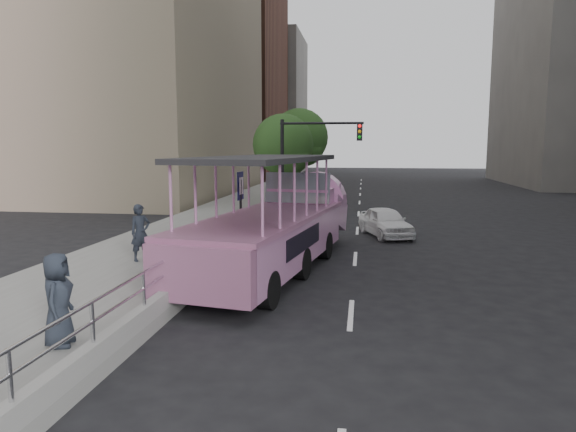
% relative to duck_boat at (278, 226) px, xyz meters
% --- Properties ---
extents(ground, '(160.00, 160.00, 0.00)m').
position_rel_duck_boat_xyz_m(ground, '(1.44, -2.39, -1.32)').
color(ground, black).
extents(sidewalk, '(5.50, 80.00, 0.30)m').
position_rel_duck_boat_xyz_m(sidewalk, '(-4.31, 7.61, -1.17)').
color(sidewalk, gray).
rests_on(sidewalk, ground).
extents(kerb_wall, '(0.24, 30.00, 0.36)m').
position_rel_duck_boat_xyz_m(kerb_wall, '(-1.68, -0.39, -0.84)').
color(kerb_wall, '#9E9E99').
rests_on(kerb_wall, sidewalk).
extents(guardrail, '(0.07, 22.00, 0.71)m').
position_rel_duck_boat_xyz_m(guardrail, '(-1.68, -0.39, -0.18)').
color(guardrail, silver).
rests_on(guardrail, kerb_wall).
extents(duck_boat, '(4.26, 11.02, 3.57)m').
position_rel_duck_boat_xyz_m(duck_boat, '(0.00, 0.00, 0.00)').
color(duck_boat, black).
rests_on(duck_boat, ground).
extents(car, '(2.58, 3.97, 1.26)m').
position_rel_duck_boat_xyz_m(car, '(3.64, 6.34, -0.70)').
color(car, white).
rests_on(car, ground).
extents(pedestrian_near, '(0.74, 0.77, 1.78)m').
position_rel_duck_boat_xyz_m(pedestrian_near, '(-4.18, -1.00, -0.14)').
color(pedestrian_near, '#232934').
rests_on(pedestrian_near, sidewalk).
extents(pedestrian_far, '(0.73, 0.94, 1.70)m').
position_rel_duck_boat_xyz_m(pedestrian_far, '(-2.69, -7.76, -0.18)').
color(pedestrian_far, '#232934').
rests_on(pedestrian_far, sidewalk).
extents(parking_sign, '(0.09, 0.67, 2.98)m').
position_rel_duck_boat_xyz_m(parking_sign, '(-1.56, 1.45, 0.53)').
color(parking_sign, black).
rests_on(parking_sign, ground).
extents(traffic_signal, '(4.20, 0.32, 5.20)m').
position_rel_duck_boat_xyz_m(traffic_signal, '(-0.27, 10.11, 2.17)').
color(traffic_signal, black).
rests_on(traffic_signal, ground).
extents(street_tree_near, '(3.52, 3.52, 5.72)m').
position_rel_duck_boat_xyz_m(street_tree_near, '(-1.87, 13.54, 2.49)').
color(street_tree_near, '#362418').
rests_on(street_tree_near, ground).
extents(street_tree_far, '(3.97, 3.97, 6.45)m').
position_rel_duck_boat_xyz_m(street_tree_far, '(-1.67, 19.54, 2.98)').
color(street_tree_far, '#362418').
rests_on(street_tree_far, ground).
extents(midrise_brick, '(18.00, 16.00, 26.00)m').
position_rel_duck_boat_xyz_m(midrise_brick, '(-16.56, 45.61, 11.68)').
color(midrise_brick, brown).
rests_on(midrise_brick, ground).
extents(midrise_stone_b, '(16.00, 14.00, 20.00)m').
position_rel_duck_boat_xyz_m(midrise_stone_b, '(-14.56, 61.61, 8.68)').
color(midrise_stone_b, gray).
rests_on(midrise_stone_b, ground).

